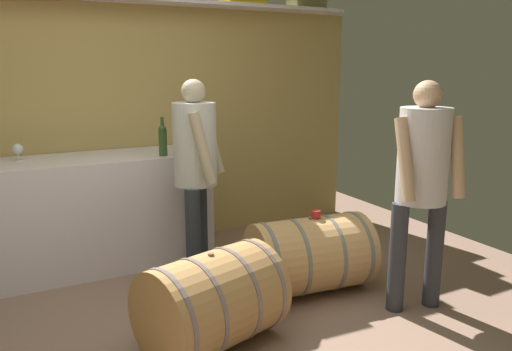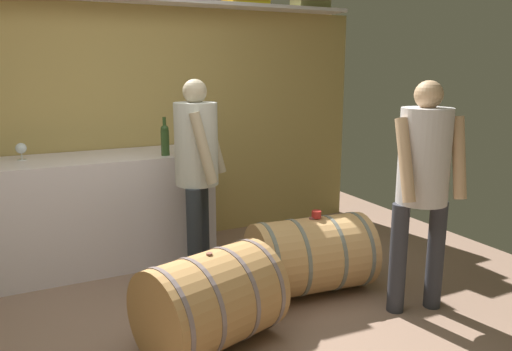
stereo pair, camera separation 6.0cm
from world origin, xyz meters
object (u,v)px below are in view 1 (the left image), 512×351
at_px(work_cabinet, 98,212).
at_px(wine_glass, 18,150).
at_px(wine_bottle_green, 163,139).
at_px(winemaker_pouring, 423,173).
at_px(wine_barrel_far, 212,301).
at_px(wine_barrel_near, 310,255).
at_px(visitor_tasting, 196,159).
at_px(tasting_cup, 316,214).

bearing_deg(work_cabinet, wine_glass, 170.47).
height_order(work_cabinet, wine_bottle_green, wine_bottle_green).
xyz_separation_m(wine_bottle_green, wine_glass, (-1.07, 0.30, -0.05)).
height_order(wine_glass, winemaker_pouring, winemaker_pouring).
bearing_deg(wine_barrel_far, wine_barrel_near, 4.90).
bearing_deg(wine_bottle_green, visitor_tasting, -73.11).
relative_size(work_cabinet, wine_barrel_far, 1.98).
bearing_deg(winemaker_pouring, wine_glass, -25.45).
bearing_deg(visitor_tasting, wine_barrel_far, 15.59).
xyz_separation_m(wine_bottle_green, wine_barrel_near, (0.77, -1.04, -0.78)).
height_order(wine_barrel_near, tasting_cup, tasting_cup).
xyz_separation_m(wine_glass, wine_barrel_far, (0.90, -1.71, -0.72)).
xyz_separation_m(work_cabinet, tasting_cup, (1.33, -1.25, 0.13)).
bearing_deg(visitor_tasting, wine_bottle_green, -130.95).
height_order(wine_bottle_green, winemaker_pouring, winemaker_pouring).
relative_size(wine_bottle_green, wine_barrel_far, 0.35).
bearing_deg(wine_glass, wine_barrel_far, -62.14).
bearing_deg(wine_glass, work_cabinet, -9.53).
bearing_deg(wine_barrel_near, wine_bottle_green, 132.35).
bearing_deg(wine_barrel_far, wine_bottle_green, 66.70).
xyz_separation_m(wine_barrel_near, visitor_tasting, (-0.64, 0.62, 0.67)).
relative_size(wine_barrel_far, visitor_tasting, 0.59).
distance_m(wine_bottle_green, visitor_tasting, 0.45).
height_order(wine_barrel_far, tasting_cup, tasting_cup).
relative_size(wine_glass, wine_barrel_near, 0.15).
height_order(wine_glass, wine_barrel_far, wine_glass).
relative_size(wine_bottle_green, wine_barrel_near, 0.34).
xyz_separation_m(wine_glass, winemaker_pouring, (2.33, -1.90, -0.06)).
height_order(wine_barrel_near, visitor_tasting, visitor_tasting).
height_order(work_cabinet, visitor_tasting, visitor_tasting).
relative_size(wine_bottle_green, visitor_tasting, 0.20).
distance_m(tasting_cup, visitor_tasting, 0.99).
relative_size(wine_barrel_far, winemaker_pouring, 0.58).
bearing_deg(work_cabinet, wine_barrel_far, -77.81).
relative_size(wine_glass, visitor_tasting, 0.09).
distance_m(wine_barrel_near, winemaker_pouring, 1.01).
xyz_separation_m(wine_barrel_near, tasting_cup, (0.04, 0.00, 0.31)).
bearing_deg(work_cabinet, winemaker_pouring, -45.54).
height_order(wine_glass, visitor_tasting, visitor_tasting).
relative_size(wine_bottle_green, winemaker_pouring, 0.20).
distance_m(work_cabinet, wine_glass, 0.79).
bearing_deg(winemaker_pouring, wine_barrel_far, 5.95).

